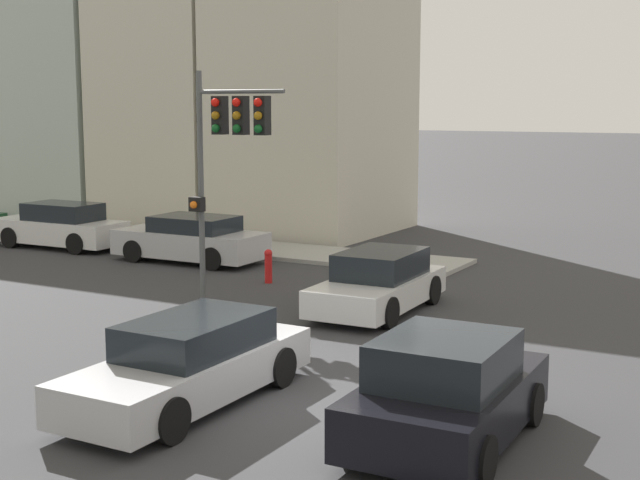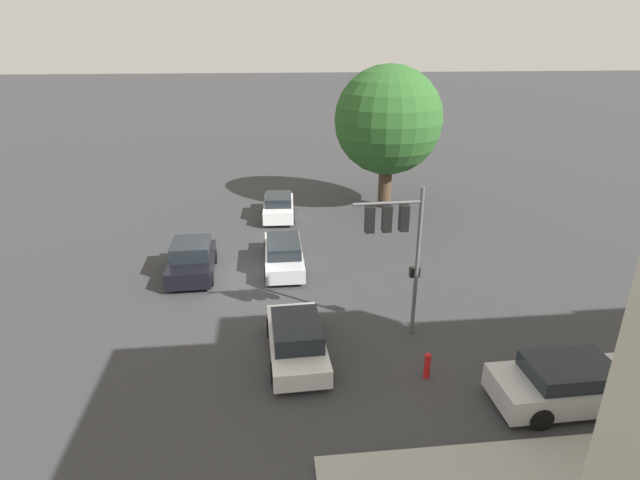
# 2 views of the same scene
# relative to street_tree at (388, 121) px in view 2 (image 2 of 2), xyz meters

# --- Properties ---
(ground_plane) EXTENTS (300.00, 300.00, 0.00)m
(ground_plane) POSITION_rel_street_tree_xyz_m (9.43, -8.82, -5.46)
(ground_plane) COLOR #333335
(street_tree) EXTENTS (6.59, 6.59, 8.79)m
(street_tree) POSITION_rel_street_tree_xyz_m (0.00, 0.00, 0.00)
(street_tree) COLOR #423323
(street_tree) RESTS_ON ground_plane
(traffic_signal) EXTENTS (0.62, 2.51, 5.57)m
(traffic_signal) POSITION_rel_street_tree_xyz_m (14.91, -3.19, -1.46)
(traffic_signal) COLOR #515456
(traffic_signal) RESTS_ON ground_plane
(crossing_car_0) EXTENTS (3.93, 2.10, 1.57)m
(crossing_car_0) POSITION_rel_street_tree_xyz_m (9.03, -11.02, -4.74)
(crossing_car_0) COLOR black
(crossing_car_0) RESTS_ON ground_plane
(crossing_car_1) EXTENTS (4.15, 2.01, 1.44)m
(crossing_car_1) POSITION_rel_street_tree_xyz_m (1.49, -6.85, -4.78)
(crossing_car_1) COLOR silver
(crossing_car_1) RESTS_ON ground_plane
(crossing_car_2) EXTENTS (4.80, 1.85, 1.39)m
(crossing_car_2) POSITION_rel_street_tree_xyz_m (8.60, -6.83, -4.80)
(crossing_car_2) COLOR #B7B7BC
(crossing_car_2) RESTS_ON ground_plane
(crossing_car_3) EXTENTS (4.39, 2.04, 1.42)m
(crossing_car_3) POSITION_rel_street_tree_xyz_m (15.93, -6.67, -4.79)
(crossing_car_3) COLOR silver
(crossing_car_3) RESTS_ON ground_plane
(parked_car_0) EXTENTS (2.08, 4.75, 1.42)m
(parked_car_0) POSITION_rel_street_tree_xyz_m (19.15, 1.22, -4.77)
(parked_car_0) COLOR #B7B7BC
(parked_car_0) RESTS_ON ground_plane
(fire_hydrant) EXTENTS (0.22, 0.22, 0.92)m
(fire_hydrant) POSITION_rel_street_tree_xyz_m (17.53, -2.62, -4.98)
(fire_hydrant) COLOR red
(fire_hydrant) RESTS_ON ground_plane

